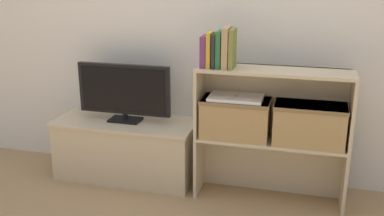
# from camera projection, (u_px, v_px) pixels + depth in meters

# --- Properties ---
(ground_plane) EXTENTS (16.00, 16.00, 0.00)m
(ground_plane) POSITION_uv_depth(u_px,v_px,m) (187.00, 197.00, 2.99)
(ground_plane) COLOR #A37F56
(wall_back) EXTENTS (10.00, 0.05, 2.40)m
(wall_back) POSITION_uv_depth(u_px,v_px,m) (204.00, 8.00, 3.03)
(wall_back) COLOR silver
(wall_back) RESTS_ON ground_plane
(tv_stand) EXTENTS (1.00, 0.43, 0.43)m
(tv_stand) POSITION_uv_depth(u_px,v_px,m) (127.00, 149.00, 3.23)
(tv_stand) COLOR #CCB793
(tv_stand) RESTS_ON ground_plane
(tv) EXTENTS (0.66, 0.14, 0.41)m
(tv) POSITION_uv_depth(u_px,v_px,m) (124.00, 91.00, 3.10)
(tv) COLOR black
(tv) RESTS_ON tv_stand
(bookshelf_lower_tier) EXTENTS (0.95, 0.26, 0.42)m
(bookshelf_lower_tier) POSITION_uv_depth(u_px,v_px,m) (270.00, 158.00, 2.95)
(bookshelf_lower_tier) COLOR #CCB793
(bookshelf_lower_tier) RESTS_ON ground_plane
(bookshelf_upper_tier) EXTENTS (0.95, 0.26, 0.45)m
(bookshelf_upper_tier) POSITION_uv_depth(u_px,v_px,m) (274.00, 94.00, 2.82)
(bookshelf_upper_tier) COLOR #CCB793
(bookshelf_upper_tier) RESTS_ON bookshelf_lower_tier
(book_plum) EXTENTS (0.03, 0.14, 0.19)m
(book_plum) POSITION_uv_depth(u_px,v_px,m) (205.00, 51.00, 2.77)
(book_plum) COLOR #6B2D66
(book_plum) RESTS_ON bookshelf_upper_tier
(book_mustard) EXTENTS (0.03, 0.13, 0.21)m
(book_mustard) POSITION_uv_depth(u_px,v_px,m) (210.00, 50.00, 2.76)
(book_mustard) COLOR gold
(book_mustard) RESTS_ON bookshelf_upper_tier
(book_charcoal) EXTENTS (0.02, 0.15, 0.21)m
(book_charcoal) POSITION_uv_depth(u_px,v_px,m) (215.00, 51.00, 2.75)
(book_charcoal) COLOR #232328
(book_charcoal) RESTS_ON bookshelf_upper_tier
(book_forest) EXTENTS (0.03, 0.14, 0.23)m
(book_forest) POSITION_uv_depth(u_px,v_px,m) (220.00, 49.00, 2.74)
(book_forest) COLOR #286638
(book_forest) RESTS_ON bookshelf_upper_tier
(book_tan) EXTENTS (0.04, 0.16, 0.25)m
(book_tan) POSITION_uv_depth(u_px,v_px,m) (227.00, 48.00, 2.73)
(book_tan) COLOR tan
(book_tan) RESTS_ON bookshelf_upper_tier
(book_olive) EXTENTS (0.03, 0.15, 0.24)m
(book_olive) POSITION_uv_depth(u_px,v_px,m) (233.00, 49.00, 2.72)
(book_olive) COLOR olive
(book_olive) RESTS_ON bookshelf_upper_tier
(storage_basket_left) EXTENTS (0.44, 0.23, 0.25)m
(storage_basket_left) POSITION_uv_depth(u_px,v_px,m) (235.00, 117.00, 2.86)
(storage_basket_left) COLOR tan
(storage_basket_left) RESTS_ON bookshelf_lower_tier
(storage_basket_right) EXTENTS (0.44, 0.23, 0.25)m
(storage_basket_right) POSITION_uv_depth(u_px,v_px,m) (309.00, 123.00, 2.74)
(storage_basket_right) COLOR tan
(storage_basket_right) RESTS_ON bookshelf_lower_tier
(laptop) EXTENTS (0.34, 0.21, 0.02)m
(laptop) POSITION_uv_depth(u_px,v_px,m) (236.00, 98.00, 2.82)
(laptop) COLOR white
(laptop) RESTS_ON storage_basket_left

